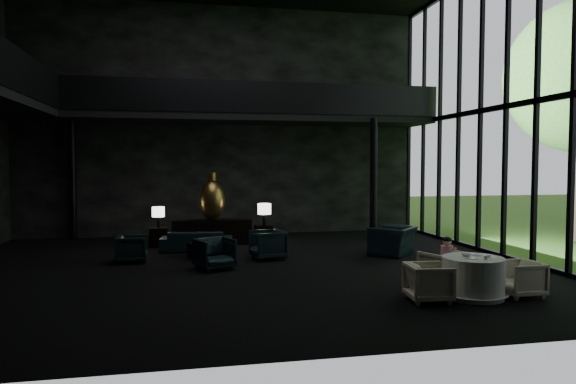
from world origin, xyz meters
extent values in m
cube|color=black|center=(0.00, 0.00, 0.00)|extent=(14.00, 12.00, 0.02)
cube|color=black|center=(0.00, 6.00, 4.00)|extent=(14.00, 0.04, 8.00)
cube|color=black|center=(0.00, -6.00, 4.00)|extent=(14.00, 0.04, 8.00)
cube|color=black|center=(1.00, 5.00, 4.00)|extent=(12.00, 2.00, 0.25)
cube|color=black|center=(-5.00, 0.00, 4.60)|extent=(0.06, 12.00, 1.00)
cube|color=black|center=(1.00, 4.00, 4.60)|extent=(12.00, 0.06, 1.00)
cylinder|color=black|center=(-5.00, 5.70, 2.00)|extent=(0.24, 0.24, 4.00)
cylinder|color=black|center=(4.80, 4.00, 2.00)|extent=(0.24, 0.24, 4.00)
cube|color=black|center=(-0.55, 3.71, 0.38)|extent=(2.42, 0.55, 0.77)
ellipsoid|color=#A37633|center=(-0.55, 3.63, 1.38)|extent=(0.78, 0.78, 1.21)
cylinder|color=#A37633|center=(-0.55, 3.63, 2.10)|extent=(0.27, 0.27, 0.25)
cube|color=black|center=(-2.15, 3.62, 0.29)|extent=(0.53, 0.53, 0.58)
cylinder|color=black|center=(-2.15, 3.58, 0.74)|extent=(0.11, 0.11, 0.33)
cylinder|color=white|center=(-2.15, 3.58, 1.05)|extent=(0.37, 0.37, 0.30)
cube|color=black|center=(1.05, 3.73, 0.29)|extent=(0.52, 0.52, 0.57)
cylinder|color=black|center=(1.05, 3.49, 0.75)|extent=(0.12, 0.12, 0.36)
cylinder|color=white|center=(1.05, 3.49, 1.10)|extent=(0.41, 0.41, 0.33)
imported|color=black|center=(-1.05, 2.59, 0.38)|extent=(1.98, 0.79, 0.75)
imported|color=black|center=(-2.68, 1.19, 0.37)|extent=(0.68, 0.72, 0.73)
imported|color=#18272B|center=(0.76, 0.96, 0.45)|extent=(0.97, 1.01, 0.90)
imported|color=black|center=(-0.67, -0.10, 0.43)|extent=(1.07, 1.05, 0.86)
imported|color=#203538|center=(4.20, 0.90, 0.59)|extent=(1.55, 1.57, 1.17)
cube|color=black|center=(-0.76, 1.37, 0.20)|extent=(1.13, 1.13, 0.40)
cylinder|color=white|center=(3.92, -3.58, 0.38)|extent=(1.12, 1.12, 0.75)
cone|color=white|center=(3.92, -3.58, 0.05)|extent=(1.27, 1.27, 0.10)
imported|color=beige|center=(3.80, -2.74, 0.42)|extent=(1.03, 1.00, 0.84)
imported|color=beige|center=(4.82, -3.68, 0.35)|extent=(0.65, 0.69, 0.70)
imported|color=silver|center=(2.98, -3.69, 0.37)|extent=(0.75, 0.79, 0.74)
cylinder|color=beige|center=(3.94, -2.57, 0.63)|extent=(0.25, 0.25, 0.36)
sphere|color=#D8A884|center=(3.94, -2.57, 0.90)|extent=(0.18, 0.18, 0.18)
ellipsoid|color=black|center=(3.94, -2.57, 0.93)|extent=(0.19, 0.19, 0.13)
cylinder|color=white|center=(3.80, -3.70, 0.76)|extent=(0.28, 0.28, 0.01)
cylinder|color=white|center=(4.15, -3.35, 0.76)|extent=(0.25, 0.25, 0.02)
cylinder|color=white|center=(4.21, -3.68, 0.76)|extent=(0.18, 0.18, 0.01)
cylinder|color=white|center=(4.19, -3.66, 0.79)|extent=(0.08, 0.08, 0.06)
ellipsoid|color=white|center=(3.83, -3.49, 0.79)|extent=(0.18, 0.18, 0.09)
cylinder|color=#99999E|center=(4.02, -3.83, 0.79)|extent=(0.06, 0.06, 0.07)
camera|label=1|loc=(-1.29, -12.19, 2.48)|focal=32.00mm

